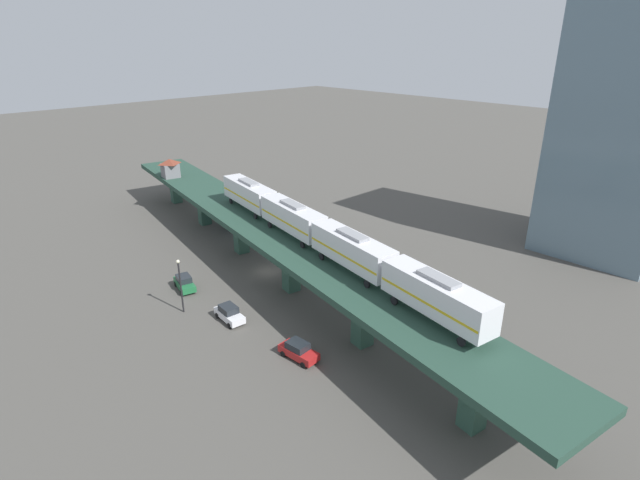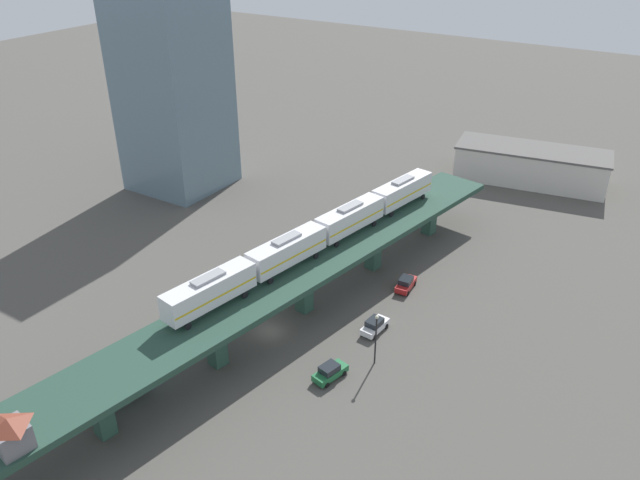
# 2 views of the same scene
# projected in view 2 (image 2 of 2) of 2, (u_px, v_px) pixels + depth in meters

# --- Properties ---
(ground_plane) EXTENTS (400.00, 400.00, 0.00)m
(ground_plane) POSITION_uv_depth(u_px,v_px,m) (270.00, 331.00, 80.19)
(ground_plane) COLOR #4C4944
(elevated_viaduct) EXTENTS (24.45, 92.04, 6.86)m
(elevated_viaduct) POSITION_uv_depth(u_px,v_px,m) (267.00, 294.00, 77.24)
(elevated_viaduct) COLOR #244135
(elevated_viaduct) RESTS_ON ground
(subway_train) EXTENTS (11.51, 49.52, 4.45)m
(subway_train) POSITION_uv_depth(u_px,v_px,m) (320.00, 233.00, 83.76)
(subway_train) COLOR silver
(subway_train) RESTS_ON elevated_viaduct
(signal_hut) EXTENTS (3.74, 3.74, 3.40)m
(signal_hut) POSITION_uv_depth(u_px,v_px,m) (10.00, 433.00, 53.45)
(signal_hut) COLOR slate
(signal_hut) RESTS_ON elevated_viaduct
(street_car_green) EXTENTS (2.77, 4.70, 1.89)m
(street_car_green) POSITION_uv_depth(u_px,v_px,m) (330.00, 372.00, 71.94)
(street_car_green) COLOR #1E6638
(street_car_green) RESTS_ON ground
(street_car_red) EXTENTS (2.23, 4.53, 1.89)m
(street_car_red) POSITION_uv_depth(u_px,v_px,m) (406.00, 283.00, 88.48)
(street_car_red) COLOR #AD1E1E
(street_car_red) RESTS_ON ground
(street_car_white) EXTENTS (2.25, 4.54, 1.89)m
(street_car_white) POSITION_uv_depth(u_px,v_px,m) (375.00, 325.00, 79.75)
(street_car_white) COLOR silver
(street_car_white) RESTS_ON ground
(delivery_truck) EXTENTS (5.46, 7.39, 3.20)m
(delivery_truck) POSITION_uv_depth(u_px,v_px,m) (114.00, 382.00, 69.27)
(delivery_truck) COLOR #333338
(delivery_truck) RESTS_ON ground
(street_lamp) EXTENTS (0.44, 0.44, 6.94)m
(street_lamp) POSITION_uv_depth(u_px,v_px,m) (376.00, 335.00, 72.77)
(street_lamp) COLOR black
(street_lamp) RESTS_ON ground
(warehouse_building) EXTENTS (29.80, 14.54, 6.80)m
(warehouse_building) POSITION_uv_depth(u_px,v_px,m) (531.00, 165.00, 121.22)
(warehouse_building) COLOR beige
(warehouse_building) RESTS_ON ground
(office_tower) EXTENTS (16.00, 16.00, 36.00)m
(office_tower) POSITION_uv_depth(u_px,v_px,m) (174.00, 92.00, 113.17)
(office_tower) COLOR slate
(office_tower) RESTS_ON ground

